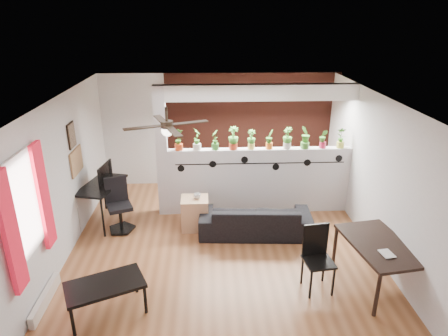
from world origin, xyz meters
TOP-DOWN VIEW (x-y plane):
  - room_shell at (0.00, 0.00)m, footprint 6.30×7.10m
  - partition_wall at (0.80, 1.50)m, footprint 3.60×0.18m
  - ceiling_header at (0.80, 1.50)m, footprint 3.60×0.18m
  - pier_column at (-1.11, 1.50)m, footprint 0.22×0.20m
  - brick_panel at (0.80, 2.97)m, footprint 3.90×0.05m
  - vine_decal at (0.80, 1.40)m, footprint 3.31×0.01m
  - window_assembly at (-2.56, -1.20)m, footprint 0.09×1.30m
  - baseboard_heater at (-2.54, -1.20)m, footprint 0.08×1.00m
  - corkboard at (-2.58, 0.95)m, footprint 0.03×0.60m
  - framed_art at (-2.58, 0.90)m, footprint 0.03×0.34m
  - ceiling_fan at (-0.80, -0.30)m, footprint 1.19×1.19m
  - potted_plant_0 at (-0.78, 1.50)m, footprint 0.23×0.19m
  - potted_plant_1 at (-0.43, 1.50)m, footprint 0.18×0.22m
  - potted_plant_2 at (-0.08, 1.50)m, footprint 0.16×0.20m
  - potted_plant_3 at (0.27, 1.50)m, footprint 0.26×0.22m
  - potted_plant_4 at (0.62, 1.50)m, footprint 0.22×0.19m
  - potted_plant_5 at (0.98, 1.50)m, footprint 0.23×0.24m
  - potted_plant_6 at (1.33, 1.50)m, footprint 0.27×0.27m
  - potted_plant_7 at (1.68, 1.50)m, footprint 0.25×0.28m
  - potted_plant_8 at (2.03, 1.50)m, footprint 0.21×0.18m
  - potted_plant_9 at (2.38, 1.50)m, footprint 0.23×0.19m
  - sofa at (0.62, 0.61)m, footprint 1.98×0.87m
  - cube_shelf at (-0.48, 0.85)m, footprint 0.51×0.45m
  - cup at (-0.43, 0.85)m, footprint 0.16×0.16m
  - computer_desk at (-2.25, 1.16)m, footprint 0.83×1.22m
  - monitor at (-2.25, 1.31)m, footprint 0.35×0.11m
  - office_chair at (-1.88, 0.85)m, footprint 0.55×0.55m
  - dining_table at (2.25, -0.96)m, footprint 0.99×1.42m
  - book at (2.15, -1.26)m, footprint 0.19×0.24m
  - folding_chair at (1.34, -0.95)m, footprint 0.46×0.46m
  - coffee_table at (-1.63, -1.40)m, footprint 1.16×0.93m

SIDE VIEW (x-z plane):
  - baseboard_heater at x=-2.54m, z-range 0.00..0.18m
  - sofa at x=0.62m, z-range 0.00..0.57m
  - cube_shelf at x=-0.48m, z-range 0.00..0.62m
  - coffee_table at x=-1.63m, z-range 0.19..0.66m
  - office_chair at x=-1.88m, z-range -0.06..0.95m
  - folding_chair at x=1.34m, z-range 0.09..1.09m
  - dining_table at x=2.25m, z-range 0.28..1.00m
  - cup at x=-0.43m, z-range 0.62..0.72m
  - partition_wall at x=0.80m, z-range 0.00..1.35m
  - book at x=2.15m, z-range 0.71..0.74m
  - computer_desk at x=-2.25m, z-range 0.32..1.13m
  - monitor at x=-2.25m, z-range 0.80..1.00m
  - vine_decal at x=0.80m, z-range 0.93..1.23m
  - room_shell at x=0.00m, z-range -0.15..2.75m
  - pier_column at x=-1.11m, z-range 0.00..2.60m
  - brick_panel at x=0.80m, z-range 0.00..2.60m
  - corkboard at x=-2.58m, z-range 1.12..1.58m
  - window_assembly at x=-2.56m, z-range 0.73..2.28m
  - potted_plant_8 at x=2.03m, z-range 1.36..1.73m
  - potted_plant_4 at x=0.62m, z-range 1.36..1.75m
  - potted_plant_5 at x=0.98m, z-range 1.36..1.75m
  - potted_plant_2 at x=-0.08m, z-range 1.36..1.76m
  - potted_plant_9 at x=2.38m, z-range 1.36..1.78m
  - potted_plant_6 at x=1.33m, z-range 1.36..1.78m
  - potted_plant_1 at x=-0.43m, z-range 1.36..1.80m
  - potted_plant_0 at x=-0.78m, z-range 1.36..1.80m
  - potted_plant_3 at x=0.27m, z-range 1.36..1.81m
  - potted_plant_7 at x=1.68m, z-range 1.36..1.81m
  - framed_art at x=-2.58m, z-range 1.63..2.07m
  - ceiling_fan at x=-0.80m, z-range 2.10..2.53m
  - ceiling_header at x=0.80m, z-range 2.30..2.60m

